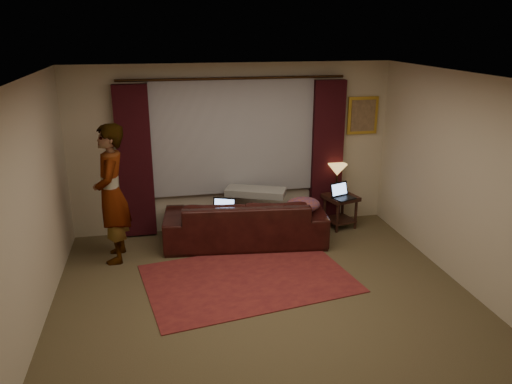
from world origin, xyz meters
TOP-DOWN VIEW (x-y plane):
  - floor at (0.00, 0.00)m, footprint 5.00×5.00m
  - ceiling at (0.00, 0.00)m, footprint 5.00×5.00m
  - wall_back at (0.00, 2.50)m, footprint 5.00×0.02m
  - wall_front at (0.00, -2.50)m, footprint 5.00×0.02m
  - wall_left at (-2.50, 0.00)m, footprint 0.02×5.00m
  - wall_right at (2.50, 0.00)m, footprint 0.02×5.00m
  - sheer_curtain at (0.00, 2.44)m, footprint 2.50×0.05m
  - drape_left at (-1.50, 2.39)m, footprint 0.50×0.14m
  - drape_right at (1.50, 2.39)m, footprint 0.50×0.14m
  - curtain_rod at (0.00, 2.39)m, footprint 0.04×0.04m
  - picture_frame at (2.10, 2.47)m, footprint 0.50×0.04m
  - sofa at (0.06, 1.82)m, footprint 2.48×1.27m
  - throw_blanket at (0.27, 2.06)m, footprint 0.97×0.69m
  - clothing_pile at (0.90, 1.66)m, footprint 0.62×0.54m
  - laptop_sofa at (-0.30, 1.70)m, footprint 0.44×0.46m
  - area_rug at (-0.11, 0.67)m, footprint 2.83×2.12m
  - end_table at (1.67, 2.12)m, footprint 0.57×0.57m
  - tiffany_lamp at (1.63, 2.23)m, footprint 0.33×0.33m
  - laptop_table at (1.66, 1.97)m, footprint 0.43×0.45m
  - person at (-1.81, 1.62)m, footprint 0.57×0.57m

SIDE VIEW (x-z plane):
  - floor at x=0.00m, z-range -0.01..0.00m
  - area_rug at x=-0.11m, z-range 0.00..0.01m
  - end_table at x=1.67m, z-range 0.00..0.54m
  - sofa at x=0.06m, z-range 0.00..0.96m
  - clothing_pile at x=0.90m, z-range 0.48..0.70m
  - laptop_sofa at x=-0.30m, z-range 0.48..0.72m
  - laptop_table at x=1.66m, z-range 0.54..0.77m
  - tiffany_lamp at x=1.63m, z-range 0.54..1.03m
  - person at x=-1.81m, z-range 0.00..1.92m
  - throw_blanket at x=0.27m, z-range 0.92..1.02m
  - drape_left at x=-1.50m, z-range 0.03..2.33m
  - drape_right at x=1.50m, z-range 0.03..2.33m
  - wall_back at x=0.00m, z-range 0.00..2.60m
  - wall_front at x=0.00m, z-range 0.00..2.60m
  - wall_left at x=-2.50m, z-range 0.00..2.60m
  - wall_right at x=2.50m, z-range 0.00..2.60m
  - sheer_curtain at x=0.00m, z-range 0.60..2.40m
  - picture_frame at x=2.10m, z-range 1.45..2.05m
  - curtain_rod at x=0.00m, z-range 0.68..4.08m
  - ceiling at x=0.00m, z-range 2.59..2.61m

